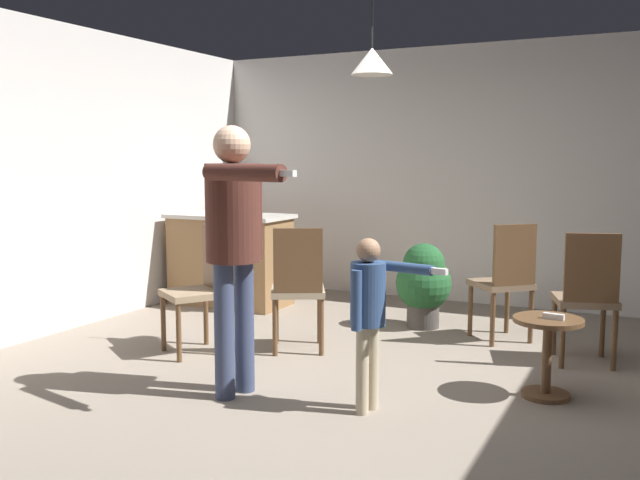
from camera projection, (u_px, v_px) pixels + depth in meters
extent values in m
plane|color=gray|center=(380.00, 396.00, 4.48)|extent=(7.68, 7.68, 0.00)
cube|color=silver|center=(494.00, 176.00, 7.17)|extent=(6.40, 0.10, 2.70)
cube|color=silver|center=(20.00, 180.00, 5.72)|extent=(0.10, 6.40, 2.70)
cube|color=olive|center=(230.00, 261.00, 7.25)|extent=(1.20, 0.60, 0.91)
cube|color=beige|center=(230.00, 216.00, 7.20)|extent=(1.26, 0.66, 0.04)
cylinder|color=brown|center=(548.00, 320.00, 4.40)|extent=(0.44, 0.44, 0.03)
cylinder|color=brown|center=(547.00, 360.00, 4.43)|extent=(0.06, 0.06, 0.49)
cylinder|color=brown|center=(545.00, 395.00, 4.46)|extent=(0.31, 0.31, 0.03)
cylinder|color=#384260|center=(244.00, 326.00, 4.53)|extent=(0.13, 0.13, 0.88)
cylinder|color=#384260|center=(224.00, 331.00, 4.39)|extent=(0.13, 0.13, 0.88)
cylinder|color=#4C261E|center=(233.00, 213.00, 4.37)|extent=(0.35, 0.35, 0.62)
sphere|color=#D8AD8C|center=(232.00, 144.00, 4.32)|extent=(0.24, 0.24, 0.24)
cylinder|color=#4C261E|center=(255.00, 216.00, 4.53)|extent=(0.10, 0.10, 0.58)
cylinder|color=#4C261E|center=(243.00, 173.00, 4.01)|extent=(0.59, 0.22, 0.10)
cube|color=white|center=(286.00, 173.00, 3.81)|extent=(0.13, 0.06, 0.04)
cylinder|color=tan|center=(372.00, 366.00, 4.22)|extent=(0.08, 0.08, 0.54)
cylinder|color=tan|center=(362.00, 371.00, 4.14)|extent=(0.08, 0.08, 0.54)
cylinder|color=navy|center=(368.00, 294.00, 4.13)|extent=(0.21, 0.21, 0.38)
sphere|color=#9E7556|center=(368.00, 250.00, 4.09)|extent=(0.15, 0.15, 0.15)
cylinder|color=navy|center=(405.00, 268.00, 4.10)|extent=(0.36, 0.13, 0.06)
cube|color=white|center=(437.00, 271.00, 3.97)|extent=(0.13, 0.06, 0.04)
cylinder|color=navy|center=(357.00, 300.00, 4.03)|extent=(0.06, 0.06, 0.36)
cylinder|color=brown|center=(493.00, 320.00, 5.63)|extent=(0.04, 0.04, 0.45)
cylinder|color=brown|center=(531.00, 317.00, 5.73)|extent=(0.04, 0.04, 0.45)
cylinder|color=brown|center=(470.00, 310.00, 5.97)|extent=(0.04, 0.04, 0.45)
cylinder|color=brown|center=(507.00, 308.00, 6.07)|extent=(0.04, 0.04, 0.45)
cube|color=#7F664C|center=(501.00, 284.00, 5.82)|extent=(0.59, 0.59, 0.05)
cube|color=brown|center=(515.00, 255.00, 5.61)|extent=(0.30, 0.29, 0.50)
cylinder|color=brown|center=(562.00, 338.00, 5.04)|extent=(0.04, 0.04, 0.45)
cylinder|color=brown|center=(614.00, 340.00, 4.98)|extent=(0.04, 0.04, 0.45)
cylinder|color=brown|center=(554.00, 327.00, 5.39)|extent=(0.04, 0.04, 0.45)
cylinder|color=brown|center=(602.00, 328.00, 5.34)|extent=(0.04, 0.04, 0.45)
cube|color=#7F664C|center=(585.00, 300.00, 5.16)|extent=(0.52, 0.52, 0.05)
cube|color=brown|center=(592.00, 268.00, 4.94)|extent=(0.37, 0.15, 0.50)
cylinder|color=brown|center=(275.00, 327.00, 5.36)|extent=(0.04, 0.04, 0.45)
cylinder|color=brown|center=(321.00, 327.00, 5.38)|extent=(0.04, 0.04, 0.45)
cylinder|color=brown|center=(276.00, 317.00, 5.72)|extent=(0.04, 0.04, 0.45)
cylinder|color=brown|center=(320.00, 317.00, 5.73)|extent=(0.04, 0.04, 0.45)
cube|color=tan|center=(298.00, 291.00, 5.52)|extent=(0.57, 0.57, 0.05)
cube|color=brown|center=(298.00, 261.00, 5.30)|extent=(0.35, 0.22, 0.50)
cylinder|color=brown|center=(223.00, 327.00, 5.38)|extent=(0.04, 0.04, 0.45)
cylinder|color=brown|center=(206.00, 318.00, 5.69)|extent=(0.04, 0.04, 0.45)
cylinder|color=brown|center=(179.00, 333.00, 5.20)|extent=(0.04, 0.04, 0.45)
cylinder|color=brown|center=(163.00, 323.00, 5.51)|extent=(0.04, 0.04, 0.45)
cube|color=#997F60|center=(192.00, 294.00, 5.41)|extent=(0.58, 0.58, 0.05)
cube|color=brown|center=(214.00, 257.00, 5.48)|extent=(0.34, 0.24, 0.50)
cylinder|color=#4C4742|center=(423.00, 315.00, 6.29)|extent=(0.29, 0.29, 0.23)
sphere|color=#235B2D|center=(423.00, 283.00, 6.25)|extent=(0.50, 0.50, 0.50)
sphere|color=#235B2D|center=(424.00, 264.00, 6.23)|extent=(0.38, 0.38, 0.38)
cube|color=white|center=(554.00, 316.00, 4.37)|extent=(0.13, 0.05, 0.04)
cone|color=silver|center=(372.00, 61.00, 5.16)|extent=(0.32, 0.32, 0.20)
cylinder|color=black|center=(372.00, 24.00, 5.13)|extent=(0.01, 0.01, 0.36)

